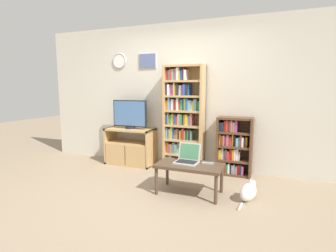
% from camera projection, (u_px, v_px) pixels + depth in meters
% --- Properties ---
extents(ground_plane, '(18.00, 18.00, 0.00)m').
position_uv_depth(ground_plane, '(142.00, 199.00, 3.44)').
color(ground_plane, gray).
extents(wall_back, '(5.74, 0.09, 2.60)m').
position_uv_depth(wall_back, '(182.00, 96.00, 4.77)').
color(wall_back, beige).
rests_on(wall_back, ground_plane).
extents(tv_stand, '(0.92, 0.44, 0.69)m').
position_uv_depth(tv_stand, '(130.00, 146.00, 4.98)').
color(tv_stand, tan).
rests_on(tv_stand, ground_plane).
extents(television, '(0.68, 0.18, 0.53)m').
position_uv_depth(television, '(130.00, 114.00, 4.91)').
color(television, black).
rests_on(television, tv_stand).
extents(bookshelf_tall, '(0.70, 0.31, 1.84)m').
position_uv_depth(bookshelf_tall, '(183.00, 120.00, 4.63)').
color(bookshelf_tall, tan).
rests_on(bookshelf_tall, ground_plane).
extents(bookshelf_short, '(0.57, 0.29, 0.97)m').
position_uv_depth(bookshelf_short, '(233.00, 147.00, 4.37)').
color(bookshelf_short, brown).
rests_on(bookshelf_short, ground_plane).
extents(coffee_table, '(0.90, 0.49, 0.42)m').
position_uv_depth(coffee_table, '(189.00, 168.00, 3.58)').
color(coffee_table, '#4C3828').
rests_on(coffee_table, ground_plane).
extents(laptop, '(0.33, 0.30, 0.26)m').
position_uv_depth(laptop, '(188.00, 158.00, 3.65)').
color(laptop, '#B7BABC').
rests_on(laptop, coffee_table).
extents(remote_near_laptop, '(0.16, 0.06, 0.02)m').
position_uv_depth(remote_near_laptop, '(208.00, 163.00, 3.58)').
color(remote_near_laptop, '#99999E').
rests_on(remote_near_laptop, coffee_table).
extents(cat, '(0.27, 0.51, 0.27)m').
position_uv_depth(cat, '(249.00, 192.00, 3.38)').
color(cat, white).
rests_on(cat, ground_plane).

